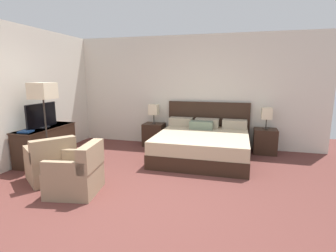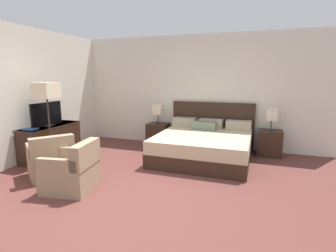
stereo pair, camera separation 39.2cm
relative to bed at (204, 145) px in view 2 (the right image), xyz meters
name	(u,v)px [view 2 (the right image)]	position (x,y,z in m)	size (l,w,h in m)	color
ground_plane	(125,202)	(-0.63, -2.31, -0.30)	(9.83, 9.83, 0.00)	brown
wall_back	(188,92)	(-0.63, 0.99, 1.05)	(6.64, 0.06, 2.69)	silver
wall_left	(38,94)	(-3.38, -0.98, 1.05)	(0.06, 5.08, 2.69)	silver
bed	(204,145)	(0.00, 0.00, 0.00)	(1.95, 1.98, 1.11)	#332116
nightstand_left	(158,134)	(-1.31, 0.68, -0.02)	(0.50, 0.45, 0.56)	#332116
nightstand_right	(270,143)	(1.32, 0.68, -0.02)	(0.50, 0.45, 0.56)	#332116
table_lamp_left	(158,110)	(-1.31, 0.68, 0.61)	(0.22, 0.22, 0.48)	#332D28
table_lamp_right	(272,115)	(1.32, 0.68, 0.61)	(0.22, 0.22, 0.48)	#332D28
dresser	(51,141)	(-3.08, -1.04, 0.06)	(0.49, 1.37, 0.70)	#332116
tv	(47,115)	(-3.08, -1.10, 0.64)	(0.18, 0.80, 0.49)	black
book_red_cover	(30,129)	(-3.07, -1.54, 0.42)	(0.23, 0.19, 0.03)	#234C8E
armchair_by_window	(51,161)	(-2.27, -1.91, -0.01)	(0.96, 0.96, 0.76)	#9E8466
armchair_companion	(73,172)	(-1.56, -2.22, -0.01)	(0.79, 0.79, 0.76)	#9E8466
floor_lamp	(47,94)	(-2.79, -1.35, 1.08)	(0.38, 0.38, 1.60)	#332D28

